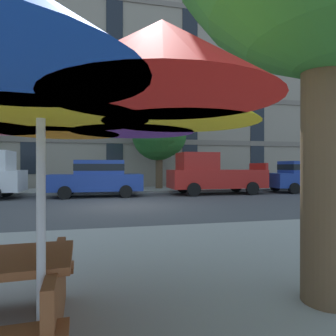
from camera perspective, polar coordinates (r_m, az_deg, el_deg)
ground_plane at (r=11.27m, az=-8.14°, el=-7.23°), size 120.00×120.00×0.00m
sidewalk_far at (r=18.01m, az=-9.92°, el=-4.22°), size 56.00×3.60×0.12m
apartment_building at (r=27.37m, az=-10.85°, el=17.55°), size 47.43×12.08×19.20m
sedan_blue at (r=14.84m, az=-13.46°, el=-1.74°), size 4.40×1.98×1.78m
pickup_red at (r=15.94m, az=8.55°, el=-1.32°), size 5.10×2.12×2.20m
sedan_blue_midblock at (r=18.74m, az=24.80°, el=-1.34°), size 4.40×1.98×1.78m
street_tree_middle at (r=18.42m, az=-1.76°, el=6.83°), size 3.51×3.46×5.44m
patio_umbrella at (r=2.23m, az=-23.33°, el=14.12°), size 3.13×3.13×2.29m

